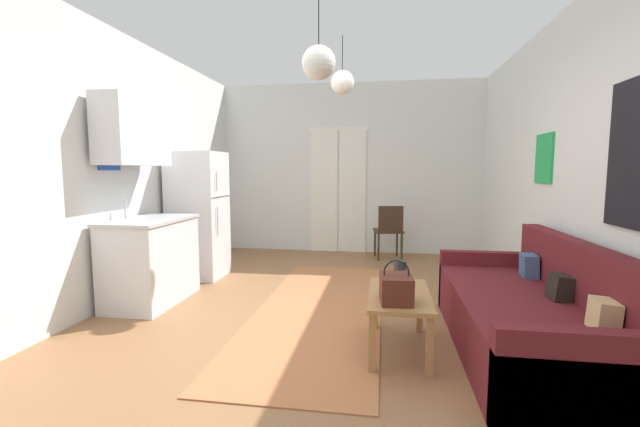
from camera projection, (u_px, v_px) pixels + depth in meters
name	position (u px, v px, depth m)	size (l,w,h in m)	color
ground_plane	(311.00, 342.00, 3.45)	(4.93, 7.95, 0.10)	#8E603D
wall_back	(349.00, 169.00, 6.96)	(4.53, 0.13, 2.84)	silver
wall_right	(613.00, 166.00, 2.96)	(0.12, 7.55, 2.84)	silver
wall_left	(65.00, 167.00, 3.64)	(0.12, 7.55, 2.84)	silver
area_rug	(320.00, 308.00, 4.13)	(1.21, 3.51, 0.01)	#B26B42
couch	(533.00, 319.00, 3.09)	(0.93, 2.14, 0.86)	#5B191E
coffee_table	(399.00, 302.00, 3.16)	(0.46, 0.88, 0.45)	#A87542
bamboo_vase	(400.00, 273.00, 3.37)	(0.11, 0.11, 0.42)	#2D2D33
handbag	(396.00, 288.00, 2.93)	(0.24, 0.30, 0.31)	#512319
refrigerator	(198.00, 215.00, 5.33)	(0.66, 0.61, 1.62)	white
kitchen_counter	(146.00, 226.00, 4.28)	(0.62, 1.04, 2.12)	silver
accent_chair	(389.00, 229.00, 6.40)	(0.49, 0.47, 0.85)	#382619
pendant_lamp_near	(319.00, 63.00, 2.61)	(0.22, 0.22, 0.87)	black
pendant_lamp_far	(342.00, 82.00, 4.48)	(0.26, 0.26, 0.62)	black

